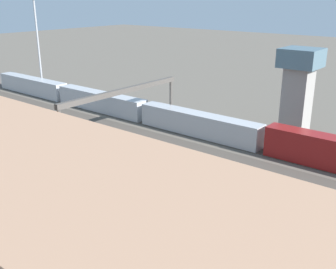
# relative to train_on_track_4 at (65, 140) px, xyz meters

# --- Properties ---
(ground_plane) EXTENTS (400.00, 400.00, 0.00)m
(ground_plane) POSITION_rel_train_on_track_4_xyz_m (-2.32, -10.00, -2.63)
(ground_plane) COLOR #60594F
(track_bed_0) EXTENTS (140.00, 2.80, 0.12)m
(track_bed_0) POSITION_rel_train_on_track_4_xyz_m (-2.32, -20.00, -2.57)
(track_bed_0) COLOR #4C443D
(track_bed_0) RESTS_ON ground_plane
(track_bed_1) EXTENTS (140.00, 2.80, 0.12)m
(track_bed_1) POSITION_rel_train_on_track_4_xyz_m (-2.32, -15.00, -2.57)
(track_bed_1) COLOR #4C443D
(track_bed_1) RESTS_ON ground_plane
(track_bed_2) EXTENTS (140.00, 2.80, 0.12)m
(track_bed_2) POSITION_rel_train_on_track_4_xyz_m (-2.32, -10.00, -2.57)
(track_bed_2) COLOR #4C443D
(track_bed_2) RESTS_ON ground_plane
(track_bed_3) EXTENTS (140.00, 2.80, 0.12)m
(track_bed_3) POSITION_rel_train_on_track_4_xyz_m (-2.32, -5.00, -2.57)
(track_bed_3) COLOR #3D3833
(track_bed_3) RESTS_ON ground_plane
(track_bed_4) EXTENTS (140.00, 2.80, 0.12)m
(track_bed_4) POSITION_rel_train_on_track_4_xyz_m (-2.32, 0.00, -2.57)
(track_bed_4) COLOR #3D3833
(track_bed_4) RESTS_ON ground_plane
(train_on_track_4) EXTENTS (47.20, 3.06, 5.00)m
(train_on_track_4) POSITION_rel_train_on_track_4_xyz_m (0.00, 0.00, 0.00)
(train_on_track_4) COLOR #A8AAB2
(train_on_track_4) RESTS_ON ground_plane
(train_on_track_0) EXTENTS (90.60, 3.00, 4.40)m
(train_on_track_0) POSITION_rel_train_on_track_4_xyz_m (3.79, -20.00, -0.54)
(train_on_track_0) COLOR maroon
(train_on_track_0) RESTS_ON ground_plane
(light_mast_0) EXTENTS (2.80, 0.70, 23.40)m
(light_mast_0) POSITION_rel_train_on_track_4_xyz_m (39.16, -23.08, 12.61)
(light_mast_0) COLOR #9EA0A5
(light_mast_0) RESTS_ON ground_plane
(signal_gantry) EXTENTS (0.70, 25.00, 8.80)m
(signal_gantry) POSITION_rel_train_on_track_4_xyz_m (-2.15, -10.00, 4.79)
(signal_gantry) COLOR #4C4742
(signal_gantry) RESTS_ON ground_plane
(maintenance_shed) EXTENTS (59.27, 16.00, 11.77)m
(maintenance_shed) POSITION_rel_train_on_track_4_xyz_m (-24.35, 18.74, 3.26)
(maintenance_shed) COLOR tan
(maintenance_shed) RESTS_ON ground_plane
(control_tower) EXTENTS (6.00, 6.00, 14.60)m
(control_tower) POSITION_rel_train_on_track_4_xyz_m (-22.25, -30.22, 5.85)
(control_tower) COLOR gray
(control_tower) RESTS_ON ground_plane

